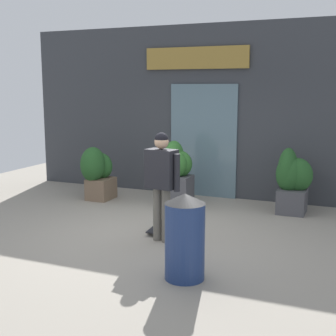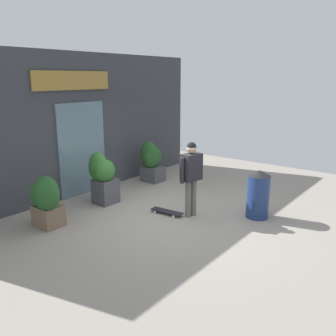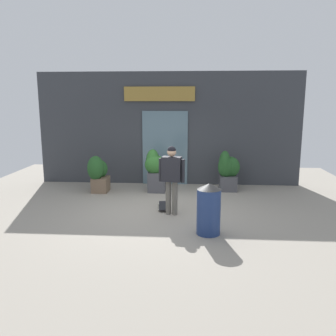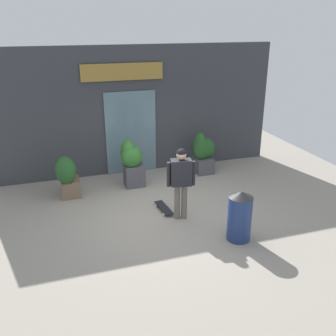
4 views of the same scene
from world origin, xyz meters
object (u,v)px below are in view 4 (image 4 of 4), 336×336
object	(u,v)px
skateboarder	(181,177)
trash_bin	(240,216)
planter_box_mid	(132,161)
planter_box_right	(202,152)
skateboard	(164,208)
planter_box_left	(67,175)

from	to	relation	value
skateboarder	trash_bin	world-z (taller)	skateboarder
planter_box_mid	trash_bin	distance (m)	3.64
skateboarder	planter_box_right	bearing A→B (deg)	-21.60
planter_box_mid	trash_bin	world-z (taller)	planter_box_mid
planter_box_right	trash_bin	size ratio (longest dim) A/B	1.13
trash_bin	planter_box_right	bearing A→B (deg)	78.83
skateboard	planter_box_left	distance (m)	2.60
planter_box_left	planter_box_right	size ratio (longest dim) A/B	0.92
skateboarder	planter_box_left	size ratio (longest dim) A/B	1.50
skateboarder	planter_box_right	xyz separation A→B (m)	(1.55, 2.46, -0.38)
planter_box_mid	trash_bin	xyz separation A→B (m)	(1.45, -3.33, -0.18)
skateboard	planter_box_left	size ratio (longest dim) A/B	0.71
planter_box_left	trash_bin	world-z (taller)	planter_box_left
skateboard	planter_box_left	bearing A→B (deg)	49.44
skateboarder	planter_box_mid	size ratio (longest dim) A/B	1.30
skateboarder	planter_box_right	world-z (taller)	skateboarder
planter_box_right	trash_bin	world-z (taller)	planter_box_right
planter_box_right	planter_box_mid	xyz separation A→B (m)	(-2.17, -0.32, 0.08)
planter_box_right	planter_box_mid	world-z (taller)	planter_box_mid
planter_box_mid	planter_box_right	bearing A→B (deg)	8.35
skateboarder	skateboard	bearing A→B (deg)	37.92
skateboarder	planter_box_mid	bearing A→B (deg)	26.92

